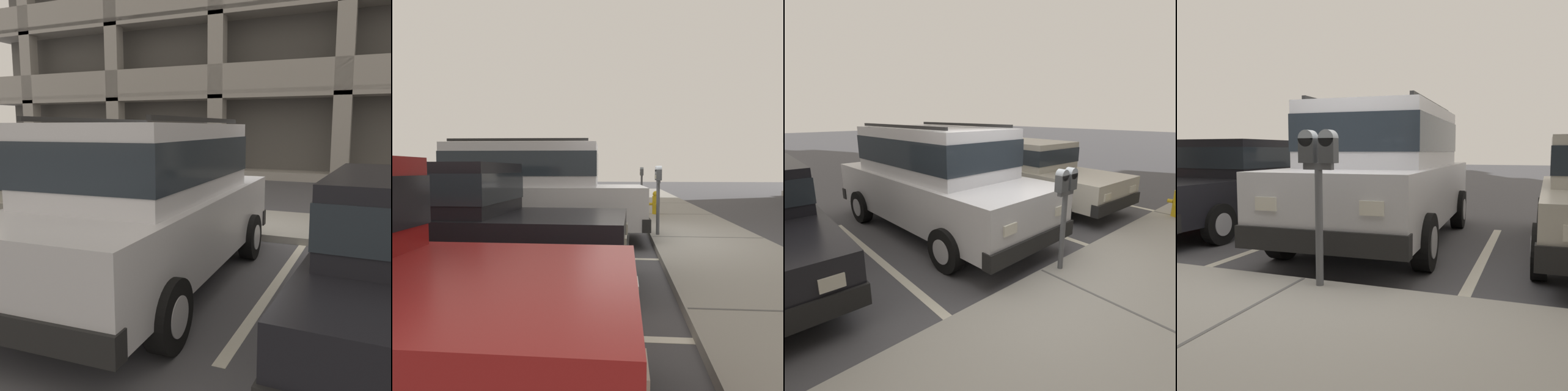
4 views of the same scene
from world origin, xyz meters
The scene contains 6 objects.
ground_plane centered at (0.00, 0.00, -0.05)m, with size 80.00×80.00×0.10m.
sidewalk centered at (0.00, 1.30, 0.06)m, with size 40.00×2.20×0.12m.
parking_stall_lines centered at (1.48, -1.40, 0.00)m, with size 11.99×4.80×0.01m.
silver_suv centered at (0.04, -2.32, 1.09)m, with size 2.16×4.85×2.03m.
parking_meter_near centered at (-0.24, 0.35, 1.18)m, with size 0.35×0.12×1.42m.
fire_hydrant centered at (-3.99, 0.65, 0.46)m, with size 0.30×0.30×0.70m.
Camera 1 is at (2.61, -6.88, 1.93)m, focal length 40.00 mm.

